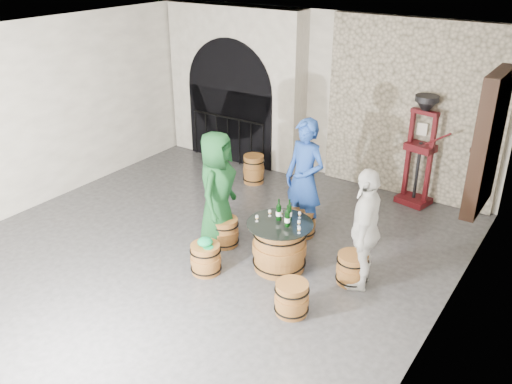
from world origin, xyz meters
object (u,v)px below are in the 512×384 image
Objects in this scene: person_green at (217,189)px; person_white at (365,229)px; barrel_stool_left at (225,232)px; person_blue at (305,179)px; wine_bottle_center at (287,218)px; barrel_stool_far at (302,222)px; barrel_table at (279,246)px; wine_bottle_right at (289,212)px; wine_bottle_left at (279,212)px; barrel_stool_near_right at (292,298)px; barrel_stool_right at (352,269)px; barrel_stool_near_left at (206,259)px; corking_press at (421,143)px; side_barrel at (254,169)px.

person_green reaches higher than person_white.
barrel_stool_left is 1.50m from person_blue.
person_green is at bearing 174.77° from wine_bottle_center.
barrel_stool_far is 0.75m from person_blue.
wine_bottle_right reaches higher than barrel_table.
barrel_stool_left is at bearing -111.45° from person_green.
wine_bottle_left is at bearing -107.74° from person_green.
barrel_table is 1.07m from barrel_stool_far.
wine_bottle_left is (0.99, -0.01, 0.64)m from barrel_stool_left.
person_white is (0.47, 1.09, 0.65)m from barrel_stool_near_right.
wine_bottle_left is (-0.76, 0.89, 0.64)m from barrel_stool_near_right.
barrel_stool_far is 1.00× the size of barrel_stool_right.
barrel_stool_far is 1.17m from wine_bottle_left.
barrel_stool_right is at bearing -32.63° from barrel_stool_far.
person_white is at bearing 13.30° from barrel_table.
barrel_stool_far is at bearing 70.67° from barrel_stool_near_left.
person_blue is 0.97× the size of corking_press.
barrel_stool_near_right is at bearing -4.98° from barrel_stool_near_left.
person_blue is 0.98m from wine_bottle_right.
barrel_stool_right is 0.23× the size of person_blue.
side_barrel reaches higher than barrel_stool_right.
wine_bottle_right is 0.16× the size of corking_press.
barrel_stool_right is 1.40× the size of wine_bottle_left.
wine_bottle_left reaches higher than barrel_table.
barrel_stool_left is at bearing 174.73° from wine_bottle_center.
wine_bottle_right is (0.06, 0.15, 0.50)m from barrel_table.
wine_bottle_right reaches higher than barrel_stool_near_right.
barrel_stool_far is at bearing -35.29° from side_barrel.
barrel_stool_far is at bearing 106.80° from wine_bottle_right.
corking_press reaches higher than barrel_table.
corking_press reaches higher than barrel_stool_far.
person_blue is 3.41× the size of side_barrel.
side_barrel is at bearing 111.89° from barrel_stool_near_left.
wine_bottle_right is (-1.10, -0.12, -0.00)m from person_white.
corking_press is (1.96, 3.11, 0.94)m from barrel_stool_left.
person_white is (1.16, 0.27, 0.51)m from barrel_table.
corking_press is at bearing 62.68° from barrel_stool_far.
person_white reaches higher than side_barrel.
wine_bottle_left is (0.74, 0.76, 0.64)m from barrel_stool_near_left.
corking_press is at bearing 169.97° from person_white.
wine_bottle_left is at bearing -81.83° from barrel_stool_far.
wine_bottle_center and wine_bottle_right have the same top height.
barrel_stool_right is (1.04, 0.24, -0.14)m from barrel_table.
wine_bottle_left is 1.00× the size of wine_bottle_right.
barrel_stool_right is at bearing 13.30° from barrel_table.
person_blue reaches higher than side_barrel.
person_blue is at bearing -61.04° from person_green.
person_white is at bearing 6.34° from wine_bottle_right.
wine_bottle_center is at bearing -163.72° from barrel_stool_right.
barrel_stool_left is 2.44m from side_barrel.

